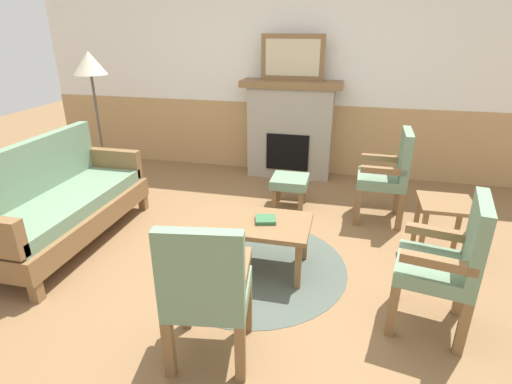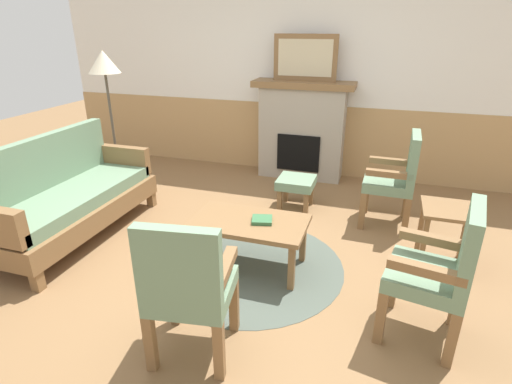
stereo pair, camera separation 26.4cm
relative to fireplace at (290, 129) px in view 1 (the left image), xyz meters
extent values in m
plane|color=olive|center=(0.00, -2.35, -0.65)|extent=(14.00, 14.00, 0.00)
cube|color=white|center=(0.00, 0.25, 0.70)|extent=(7.20, 0.12, 2.70)
cube|color=tan|center=(0.00, 0.18, -0.18)|extent=(7.20, 0.02, 0.95)
cube|color=#A39989|center=(0.00, 0.00, -0.05)|extent=(1.10, 0.36, 1.20)
cube|color=black|center=(0.00, -0.19, -0.27)|extent=(0.56, 0.02, 0.48)
cube|color=brown|center=(0.00, 0.00, 0.59)|extent=(1.30, 0.44, 0.08)
cube|color=brown|center=(0.00, 0.00, 0.91)|extent=(0.80, 0.03, 0.56)
cube|color=beige|center=(0.00, -0.02, 0.91)|extent=(0.68, 0.01, 0.44)
cube|color=brown|center=(-1.43, -3.18, -0.57)|extent=(0.08, 0.08, 0.16)
cube|color=brown|center=(-1.43, -1.50, -0.57)|extent=(0.08, 0.08, 0.16)
cube|color=brown|center=(-2.03, -1.50, -0.57)|extent=(0.08, 0.08, 0.16)
cube|color=brown|center=(-1.73, -2.34, -0.39)|extent=(0.70, 1.80, 0.20)
cube|color=gray|center=(-1.73, -2.34, -0.23)|extent=(0.60, 1.70, 0.12)
cube|color=gray|center=(-2.03, -2.34, 0.08)|extent=(0.10, 1.70, 0.50)
cube|color=brown|center=(-1.73, -1.49, -0.12)|extent=(0.60, 0.10, 0.30)
cube|color=brown|center=(-0.37, -2.56, -0.45)|extent=(0.05, 0.05, 0.40)
cube|color=brown|center=(0.47, -2.56, -0.45)|extent=(0.05, 0.05, 0.40)
cube|color=brown|center=(-0.37, -2.12, -0.45)|extent=(0.05, 0.05, 0.40)
cube|color=brown|center=(0.47, -2.12, -0.45)|extent=(0.05, 0.05, 0.40)
cube|color=brown|center=(0.05, -2.34, -0.23)|extent=(0.96, 0.56, 0.04)
cylinder|color=#4C564C|center=(0.05, -2.34, -0.65)|extent=(1.63, 1.63, 0.01)
cube|color=#33663D|center=(0.16, -2.33, -0.20)|extent=(0.20, 0.19, 0.03)
cube|color=brown|center=(0.02, -1.20, -0.52)|extent=(0.05, 0.05, 0.26)
cube|color=brown|center=(0.32, -1.20, -0.52)|extent=(0.05, 0.05, 0.26)
cube|color=brown|center=(0.02, -0.90, -0.52)|extent=(0.05, 0.05, 0.26)
cube|color=brown|center=(0.32, -0.90, -0.52)|extent=(0.05, 0.05, 0.26)
cube|color=gray|center=(0.17, -1.05, -0.34)|extent=(0.40, 0.40, 0.10)
cube|color=brown|center=(1.15, -2.95, -0.45)|extent=(0.07, 0.07, 0.40)
cube|color=brown|center=(1.23, -2.53, -0.45)|extent=(0.07, 0.07, 0.40)
cube|color=brown|center=(1.57, -3.02, -0.45)|extent=(0.07, 0.07, 0.40)
cube|color=brown|center=(1.64, -2.61, -0.45)|extent=(0.07, 0.07, 0.40)
cube|color=gray|center=(1.40, -2.78, -0.20)|extent=(0.56, 0.56, 0.10)
cube|color=gray|center=(1.59, -2.82, 0.09)|extent=(0.17, 0.49, 0.48)
cube|color=brown|center=(1.36, -2.98, -0.03)|extent=(0.45, 0.15, 0.06)
cube|color=brown|center=(1.43, -2.58, -0.03)|extent=(0.45, 0.15, 0.06)
cube|color=brown|center=(0.92, -1.34, -0.45)|extent=(0.06, 0.06, 0.40)
cube|color=brown|center=(0.94, -0.92, -0.45)|extent=(0.06, 0.06, 0.40)
cube|color=brown|center=(1.34, -1.35, -0.45)|extent=(0.06, 0.06, 0.40)
cube|color=brown|center=(1.36, -0.93, -0.45)|extent=(0.06, 0.06, 0.40)
cube|color=gray|center=(1.14, -1.14, -0.20)|extent=(0.49, 0.49, 0.10)
cube|color=gray|center=(1.34, -1.14, 0.09)|extent=(0.09, 0.48, 0.48)
cube|color=brown|center=(1.13, -1.34, -0.03)|extent=(0.44, 0.08, 0.06)
cube|color=brown|center=(1.15, -0.93, -0.03)|extent=(0.44, 0.08, 0.06)
cube|color=brown|center=(-0.21, -3.18, -0.45)|extent=(0.07, 0.07, 0.40)
cube|color=brown|center=(0.20, -3.12, -0.45)|extent=(0.07, 0.07, 0.40)
cube|color=brown|center=(-0.15, -3.60, -0.45)|extent=(0.07, 0.07, 0.40)
cube|color=brown|center=(0.27, -3.54, -0.45)|extent=(0.07, 0.07, 0.40)
cube|color=gray|center=(0.03, -3.36, -0.20)|extent=(0.55, 0.55, 0.10)
cube|color=gray|center=(0.06, -3.56, 0.09)|extent=(0.49, 0.15, 0.48)
cube|color=brown|center=(-0.17, -3.39, -0.03)|extent=(0.14, 0.45, 0.06)
cube|color=brown|center=(0.23, -3.33, -0.03)|extent=(0.14, 0.45, 0.06)
cube|color=brown|center=(1.45, -1.66, -0.39)|extent=(0.04, 0.04, 0.52)
cube|color=brown|center=(1.81, -1.66, -0.39)|extent=(0.04, 0.04, 0.52)
cube|color=brown|center=(1.45, -2.02, -0.39)|extent=(0.04, 0.04, 0.52)
cube|color=brown|center=(1.81, -2.02, -0.39)|extent=(0.04, 0.04, 0.52)
cube|color=brown|center=(1.63, -1.84, -0.12)|extent=(0.44, 0.44, 0.03)
cylinder|color=#332D28|center=(-2.07, -1.18, -0.64)|extent=(0.24, 0.24, 0.03)
cylinder|color=#4C473D|center=(-2.07, -1.18, 0.08)|extent=(0.03, 0.03, 1.40)
cone|color=beige|center=(-2.07, -1.18, 0.90)|extent=(0.36, 0.36, 0.25)
camera|label=1|loc=(0.76, -5.24, 1.30)|focal=28.12mm
camera|label=2|loc=(1.02, -5.17, 1.30)|focal=28.12mm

